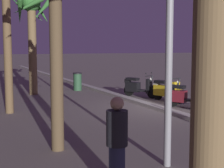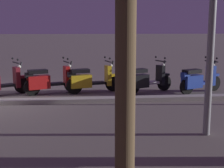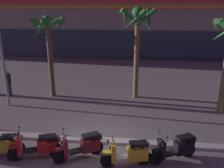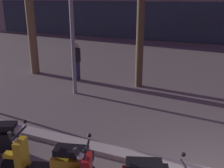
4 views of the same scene
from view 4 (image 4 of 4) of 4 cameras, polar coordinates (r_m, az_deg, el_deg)
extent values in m
cylinder|color=black|center=(6.29, -20.57, -12.56)|extent=(0.51, 0.31, 0.52)
cube|color=black|center=(6.29, -22.66, -11.20)|extent=(0.75, 0.57, 0.42)
cube|color=black|center=(6.12, -22.87, -8.44)|extent=(0.67, 0.52, 0.12)
cube|color=silver|center=(6.07, -20.27, -9.40)|extent=(0.30, 0.28, 0.16)
cylinder|color=black|center=(5.59, -20.42, -16.72)|extent=(0.53, 0.23, 0.52)
cube|color=black|center=(5.31, -14.29, -17.31)|extent=(0.65, 0.42, 0.08)
cube|color=gold|center=(5.11, -8.89, -17.30)|extent=(0.74, 0.48, 0.42)
cube|color=black|center=(4.91, -8.86, -14.14)|extent=(0.66, 0.44, 0.12)
cube|color=gold|center=(5.36, -19.02, -14.51)|extent=(0.22, 0.36, 0.66)
cube|color=gold|center=(5.44, -20.77, -14.21)|extent=(0.35, 0.24, 0.08)
cylinder|color=#333338|center=(5.31, -19.98, -13.01)|extent=(0.29, 0.14, 0.69)
cylinder|color=black|center=(5.12, -19.58, -10.08)|extent=(0.18, 0.55, 0.04)
sphere|color=white|center=(5.23, -20.40, -11.29)|extent=(0.12, 0.12, 0.12)
cube|color=black|center=(4.90, -5.55, -15.48)|extent=(0.28, 0.25, 0.16)
sphere|color=black|center=(4.88, -20.81, -10.15)|extent=(0.07, 0.07, 0.07)
sphere|color=black|center=(5.25, -18.33, -7.76)|extent=(0.07, 0.07, 0.07)
cube|color=black|center=(4.52, 6.97, -17.07)|extent=(0.67, 0.48, 0.12)
cylinder|color=#333338|center=(4.60, -6.48, -17.23)|extent=(0.29, 0.16, 0.69)
cylinder|color=black|center=(4.41, -5.58, -13.92)|extent=(0.23, 0.54, 0.04)
sphere|color=white|center=(4.50, -6.83, -15.35)|extent=(0.12, 0.12, 0.12)
sphere|color=black|center=(4.15, -5.87, -14.30)|extent=(0.07, 0.07, 0.07)
sphere|color=black|center=(4.55, -4.91, -11.04)|extent=(0.07, 0.07, 0.07)
sphere|color=black|center=(4.19, 15.24, -14.52)|extent=(0.07, 0.07, 0.07)
cylinder|color=olive|center=(12.29, -17.23, 13.15)|extent=(0.37, 0.37, 4.80)
cylinder|color=brown|center=(9.97, 6.16, 11.59)|extent=(0.29, 0.29, 4.39)
cylinder|color=#2D3351|center=(11.17, -7.59, 2.86)|extent=(0.26, 0.26, 0.79)
cylinder|color=black|center=(11.01, -7.73, 6.23)|extent=(0.34, 0.34, 0.56)
sphere|color=tan|center=(10.94, -7.82, 8.20)|extent=(0.21, 0.21, 0.21)
cylinder|color=#939399|center=(9.16, -8.83, 15.76)|extent=(0.14, 0.14, 5.94)
camera|label=1|loc=(15.39, -19.16, 13.60)|focal=54.53mm
camera|label=2|loc=(13.98, 13.96, 12.86)|focal=51.17mm
camera|label=3|loc=(4.41, 172.05, 4.70)|focal=37.93mm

